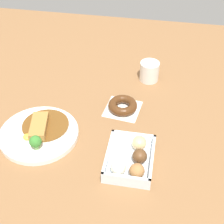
{
  "coord_description": "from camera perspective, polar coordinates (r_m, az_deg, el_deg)",
  "views": [
    {
      "loc": [
        -0.84,
        -0.26,
        0.78
      ],
      "look_at": [
        0.01,
        -0.11,
        0.03
      ],
      "focal_mm": 53.33,
      "sensor_mm": 36.0,
      "label": 1
    }
  ],
  "objects": [
    {
      "name": "ground_plane",
      "position": [
        1.17,
        -5.17,
        -0.74
      ],
      "size": [
        1.6,
        1.6,
        0.0
      ],
      "primitive_type": "plane",
      "color": "brown"
    },
    {
      "name": "chocolate_ring_donut",
      "position": [
        1.18,
        1.85,
        1.1
      ],
      "size": [
        0.13,
        0.13,
        0.03
      ],
      "color": "white",
      "rests_on": "ground_plane"
    },
    {
      "name": "donut_box",
      "position": [
        1.0,
        3.35,
        -8.13
      ],
      "size": [
        0.18,
        0.14,
        0.06
      ],
      "color": "silver",
      "rests_on": "ground_plane"
    },
    {
      "name": "coffee_mug",
      "position": [
        1.33,
        6.42,
        6.94
      ],
      "size": [
        0.08,
        0.08,
        0.08
      ],
      "primitive_type": "cylinder",
      "color": "silver",
      "rests_on": "ground_plane"
    },
    {
      "name": "curry_plate",
      "position": [
        1.11,
        -12.34,
        -3.49
      ],
      "size": [
        0.26,
        0.26,
        0.07
      ],
      "color": "white",
      "rests_on": "ground_plane"
    }
  ]
}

